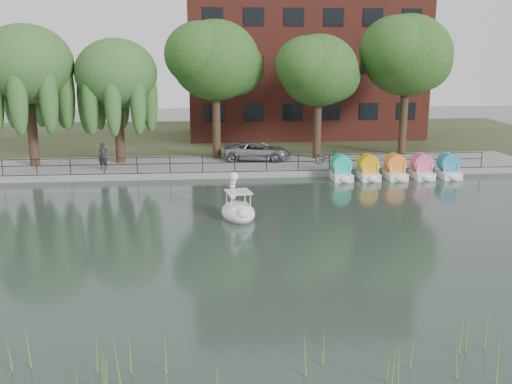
{
  "coord_description": "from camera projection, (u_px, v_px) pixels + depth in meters",
  "views": [
    {
      "loc": [
        -1.8,
        -21.59,
        7.58
      ],
      "look_at": [
        0.5,
        4.0,
        1.3
      ],
      "focal_mm": 40.0,
      "sensor_mm": 36.0,
      "label": 1
    }
  ],
  "objects": [
    {
      "name": "reed_bank",
      "position": [
        368.0,
        352.0,
        13.69
      ],
      "size": [
        24.0,
        2.4,
        1.2
      ],
      "color": "#669938",
      "rests_on": "ground_plane"
    },
    {
      "name": "minivan",
      "position": [
        258.0,
        150.0,
        39.08
      ],
      "size": [
        3.24,
        5.58,
        1.46
      ],
      "primitive_type": "imported",
      "rotation": [
        0.0,
        0.0,
        1.41
      ],
      "color": "gray",
      "rests_on": "promenade"
    },
    {
      "name": "railing",
      "position": [
        235.0,
        159.0,
        35.4
      ],
      "size": [
        32.0,
        0.05,
        1.0
      ],
      "color": "black",
      "rests_on": "promenade"
    },
    {
      "name": "ground_plane",
      "position": [
        253.0,
        247.0,
        22.85
      ],
      "size": [
        120.0,
        120.0,
        0.0
      ],
      "primitive_type": "plane",
      "color": "#34433C"
    },
    {
      "name": "willow_mid",
      "position": [
        116.0,
        74.0,
        37.16
      ],
      "size": [
        5.32,
        5.32,
        8.15
      ],
      "color": "#473323",
      "rests_on": "promenade"
    },
    {
      "name": "broadleaf_center",
      "position": [
        215.0,
        61.0,
        38.5
      ],
      "size": [
        6.0,
        6.0,
        9.25
      ],
      "color": "#473323",
      "rests_on": "promenade"
    },
    {
      "name": "promenade",
      "position": [
        233.0,
        166.0,
        38.28
      ],
      "size": [
        40.0,
        6.0,
        0.4
      ],
      "primitive_type": "cube",
      "color": "gray",
      "rests_on": "ground_plane"
    },
    {
      "name": "pedestrian",
      "position": [
        103.0,
        154.0,
        35.86
      ],
      "size": [
        0.74,
        0.53,
        1.98
      ],
      "primitive_type": "imported",
      "rotation": [
        0.0,
        0.0,
        6.21
      ],
      "color": "black",
      "rests_on": "promenade"
    },
    {
      "name": "bicycle",
      "position": [
        328.0,
        156.0,
        37.83
      ],
      "size": [
        0.73,
        1.76,
        1.0
      ],
      "primitive_type": "imported",
      "rotation": [
        0.0,
        0.0,
        1.65
      ],
      "color": "gray",
      "rests_on": "promenade"
    },
    {
      "name": "broadleaf_right",
      "position": [
        319.0,
        71.0,
        38.79
      ],
      "size": [
        5.4,
        5.4,
        8.32
      ],
      "color": "#473323",
      "rests_on": "promenade"
    },
    {
      "name": "land_strip",
      "position": [
        225.0,
        137.0,
        51.83
      ],
      "size": [
        60.0,
        22.0,
        0.36
      ],
      "primitive_type": "cube",
      "color": "#47512D",
      "rests_on": "ground_plane"
    },
    {
      "name": "swan_boat",
      "position": [
        238.0,
        209.0,
        26.83
      ],
      "size": [
        1.94,
        2.66,
        2.06
      ],
      "rotation": [
        0.0,
        0.0,
        0.18
      ],
      "color": "white",
      "rests_on": "ground_plane"
    },
    {
      "name": "broadleaf_far",
      "position": [
        407.0,
        56.0,
        40.08
      ],
      "size": [
        6.3,
        6.3,
        9.71
      ],
      "color": "#473323",
      "rests_on": "promenade"
    },
    {
      "name": "willow_left",
      "position": [
        26.0,
        65.0,
        36.05
      ],
      "size": [
        5.88,
        5.88,
        9.01
      ],
      "color": "#473323",
      "rests_on": "promenade"
    },
    {
      "name": "kerb",
      "position": [
        235.0,
        175.0,
        35.43
      ],
      "size": [
        40.0,
        0.25,
        0.4
      ],
      "primitive_type": "cube",
      "color": "gray",
      "rests_on": "ground_plane"
    },
    {
      "name": "apartment_building",
      "position": [
        303.0,
        32.0,
        50.23
      ],
      "size": [
        20.0,
        10.07,
        18.0
      ],
      "color": "#4C1E16",
      "rests_on": "land_strip"
    },
    {
      "name": "pedal_boat_row",
      "position": [
        395.0,
        169.0,
        35.22
      ],
      "size": [
        7.95,
        1.7,
        1.4
      ],
      "color": "white",
      "rests_on": "ground_plane"
    }
  ]
}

